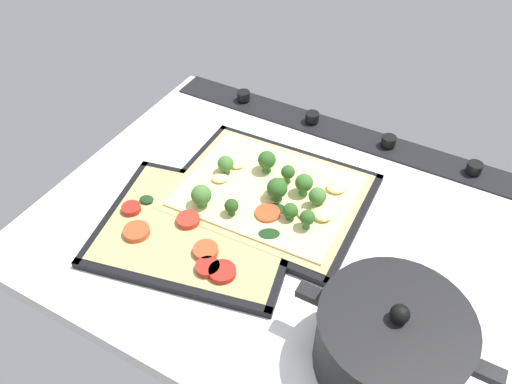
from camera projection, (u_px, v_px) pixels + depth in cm
name	position (u px, v px, depth cm)	size (l,w,h in cm)	color
ground_plane	(286.00, 231.00, 87.31)	(81.24, 62.86, 3.00)	white
stove_control_panel	(349.00, 133.00, 103.55)	(77.99, 7.00, 2.60)	black
baking_tray_front	(268.00, 196.00, 90.68)	(34.64, 28.33, 1.30)	black
broccoli_pizza	(269.00, 192.00, 89.39)	(32.15, 25.84, 5.56)	tan
baking_tray_back	(199.00, 230.00, 84.81)	(36.43, 31.40, 1.30)	black
veggie_pizza_back	(199.00, 229.00, 84.02)	(33.56, 28.54, 1.90)	tan
cooking_pot	(390.00, 342.00, 64.86)	(26.08, 19.26, 12.54)	black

